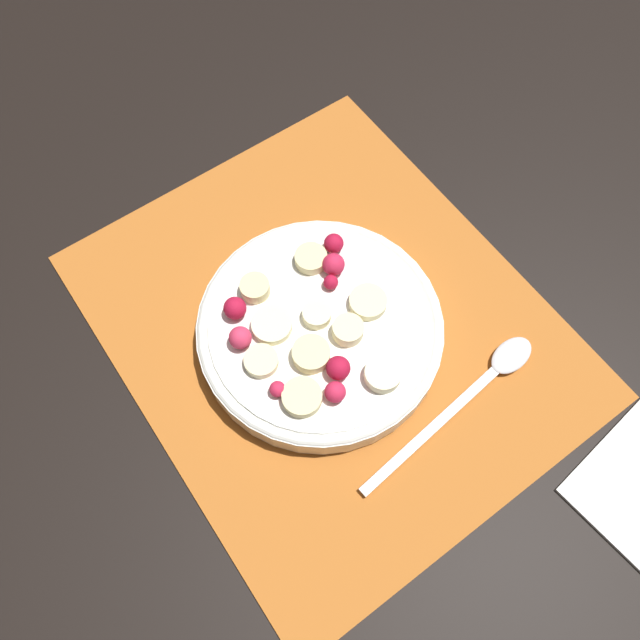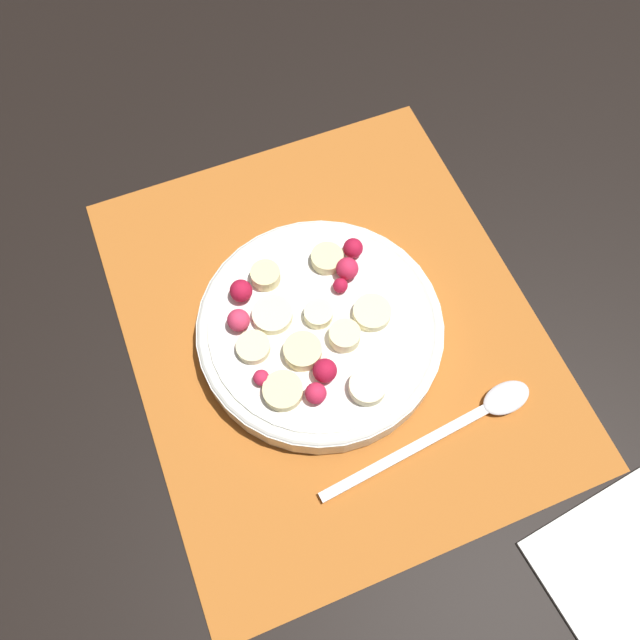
{
  "view_description": "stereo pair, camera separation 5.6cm",
  "coord_description": "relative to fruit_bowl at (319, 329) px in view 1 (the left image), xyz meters",
  "views": [
    {
      "loc": [
        0.2,
        -0.15,
        0.55
      ],
      "look_at": [
        0.01,
        -0.01,
        0.04
      ],
      "focal_mm": 35.0,
      "sensor_mm": 36.0,
      "label": 1
    },
    {
      "loc": [
        0.23,
        -0.1,
        0.55
      ],
      "look_at": [
        0.01,
        -0.01,
        0.04
      ],
      "focal_mm": 35.0,
      "sensor_mm": 36.0,
      "label": 2
    }
  ],
  "objects": [
    {
      "name": "ground_plane",
      "position": [
        -0.01,
        0.02,
        -0.02
      ],
      "size": [
        3.0,
        3.0,
        0.0
      ],
      "primitive_type": "plane",
      "color": "black"
    },
    {
      "name": "spoon",
      "position": [
        0.13,
        0.1,
        -0.01
      ],
      "size": [
        0.04,
        0.21,
        0.01
      ],
      "rotation": [
        0.0,
        0.0,
        1.67
      ],
      "color": "silver",
      "rests_on": "placemat"
    },
    {
      "name": "fruit_bowl",
      "position": [
        0.0,
        0.0,
        0.0
      ],
      "size": [
        0.23,
        0.23,
        0.05
      ],
      "color": "silver",
      "rests_on": "placemat"
    },
    {
      "name": "placemat",
      "position": [
        -0.01,
        0.02,
        -0.02
      ],
      "size": [
        0.45,
        0.38,
        0.01
      ],
      "color": "#B26023",
      "rests_on": "ground_plane"
    }
  ]
}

